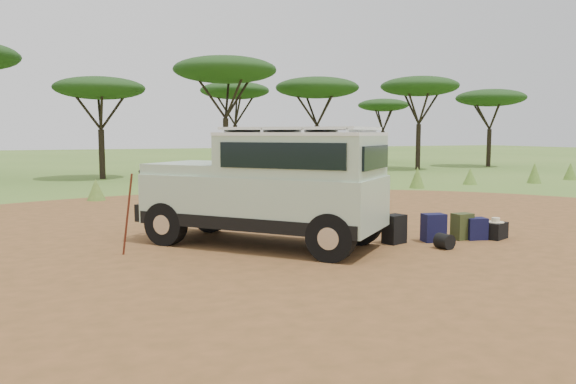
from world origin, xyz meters
name	(u,v)px	position (x,y,z in m)	size (l,w,h in m)	color
ground	(299,245)	(0.00, 0.00, 0.00)	(140.00, 140.00, 0.00)	#52792B
dirt_clearing	(299,245)	(0.00, 0.00, 0.00)	(23.00, 23.00, 0.01)	brown
grass_fringe	(195,186)	(0.12, 8.67, 0.40)	(36.60, 1.60, 0.90)	#52792B
acacia_treeline	(153,80)	(0.75, 19.81, 4.87)	(46.70, 13.20, 6.26)	black
safari_vehicle	(270,189)	(-0.51, 0.20, 1.10)	(4.46, 4.67, 2.28)	#A7BEA2
walking_staff	(128,215)	(-3.16, 0.31, 0.74)	(0.04, 0.04, 1.51)	maroon
backpack_black	(394,229)	(1.80, -0.58, 0.29)	(0.42, 0.31, 0.57)	black
backpack_navy	(433,228)	(2.62, -0.74, 0.28)	(0.43, 0.31, 0.57)	#13143D
backpack_olive	(462,226)	(3.31, -0.78, 0.27)	(0.39, 0.28, 0.54)	#34411E
duffel_navy	(476,229)	(3.56, -0.90, 0.23)	(0.40, 0.30, 0.45)	#13143D
hard_case	(495,231)	(3.98, -0.99, 0.17)	(0.49, 0.34, 0.34)	black
stuff_sack	(444,241)	(2.37, -1.40, 0.15)	(0.29, 0.29, 0.29)	black
safari_hat	(496,221)	(3.98, -0.99, 0.38)	(0.33, 0.33, 0.10)	beige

